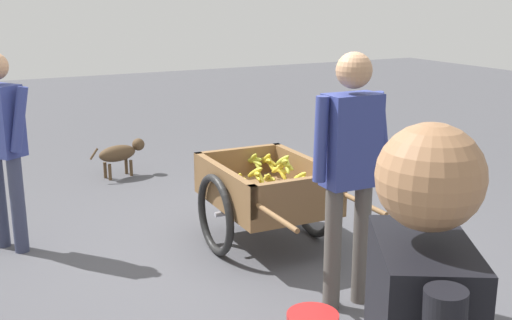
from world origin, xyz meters
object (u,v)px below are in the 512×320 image
Objects in this scene: vendor_person at (351,159)px; dog at (121,153)px; fruit_cart at (266,193)px; bystander_person at (1,135)px.

dog is (3.65, 0.45, -0.72)m from vendor_person.
bystander_person is (0.86, 1.84, 0.49)m from fruit_cart.
fruit_cart is 2.55m from dog.
bystander_person is at bearing 140.44° from dog.
dog is at bearing 11.02° from fruit_cart.
vendor_person is 1.05× the size of bystander_person.
dog is at bearing -39.56° from bystander_person.
bystander_person is at bearing 42.05° from vendor_person.
vendor_person is at bearing -172.94° from dog.
fruit_cart is 1.02× the size of vendor_person.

